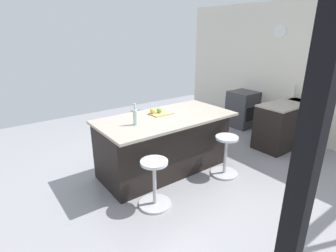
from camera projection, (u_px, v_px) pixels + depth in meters
The scene contains 11 objects.
ground_plane at pixel (171, 171), 4.45m from camera, with size 8.14×8.14×0.00m, color gray.
interior_partition_left at pixel (286, 70), 5.72m from camera, with size 0.15×5.69×2.84m.
sink_cabinet at pixel (292, 121), 5.49m from camera, with size 1.83×0.60×1.17m.
oven_range at pixel (242, 109), 6.45m from camera, with size 0.60×0.61×0.86m.
kitchen_island at pixel (164, 143), 4.36m from camera, with size 2.18×1.10×0.95m.
stool_by_window at pixel (225, 157), 4.26m from camera, with size 0.44×0.44×0.67m.
stool_middle at pixel (155, 185), 3.48m from camera, with size 0.44×0.44×0.67m.
cutting_board at pixel (161, 113), 4.29m from camera, with size 0.36×0.24×0.02m, color tan.
apple_yellow at pixel (153, 111), 4.26m from camera, with size 0.09×0.09×0.09m, color gold.
apple_green at pixel (159, 110), 4.28m from camera, with size 0.08×0.08×0.08m, color #609E2D.
water_bottle at pixel (135, 117), 3.77m from camera, with size 0.06×0.06×0.31m.
Camera 1 is at (2.38, 3.12, 2.22)m, focal length 28.20 mm.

